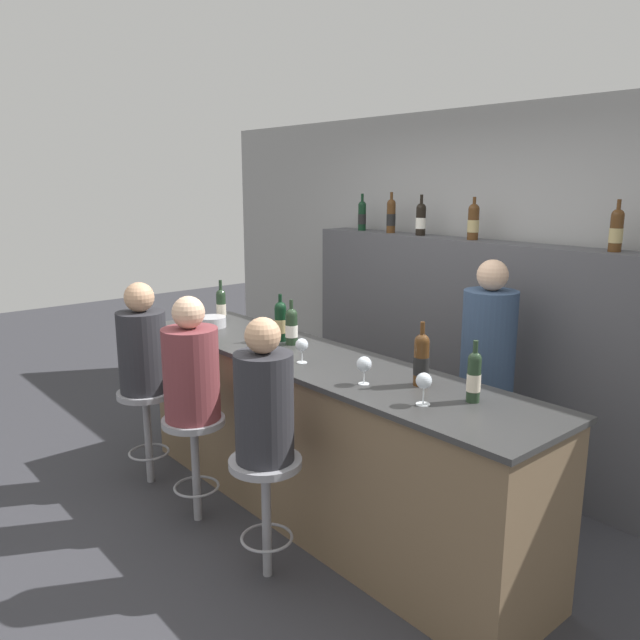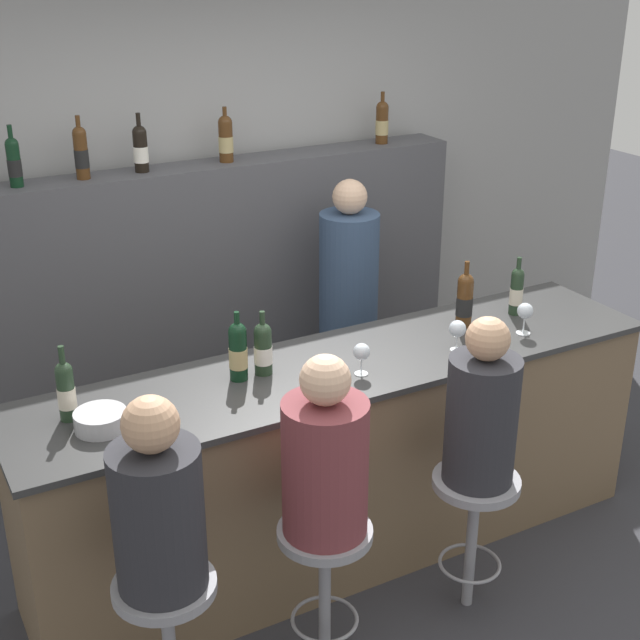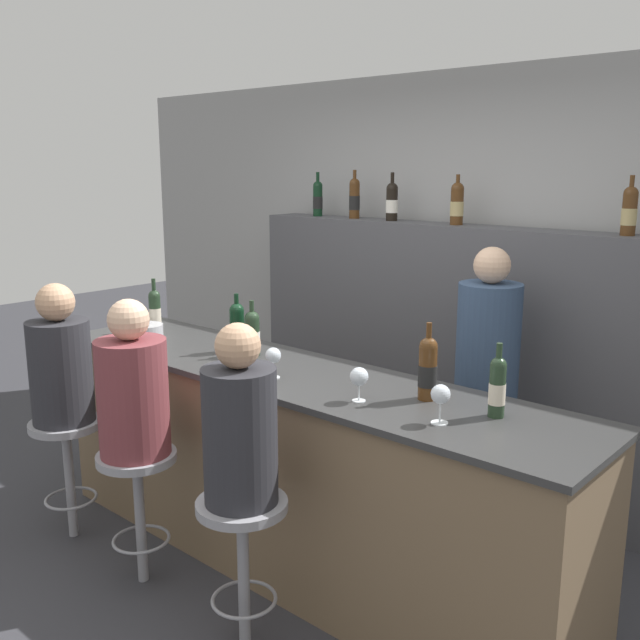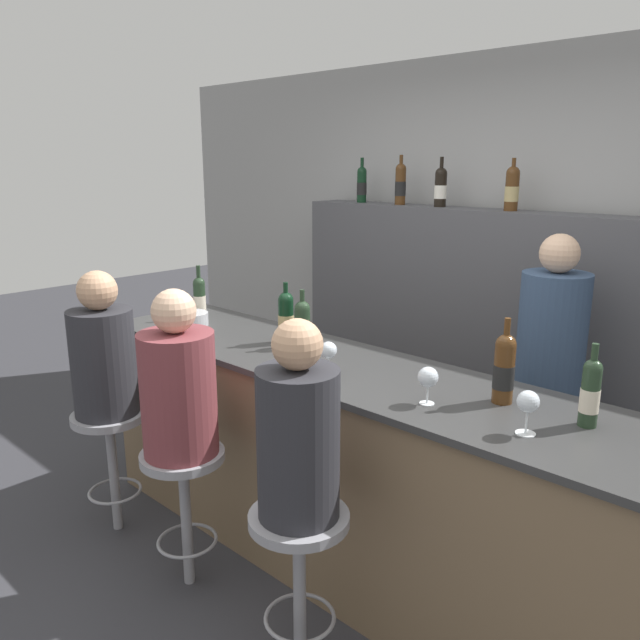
% 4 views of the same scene
% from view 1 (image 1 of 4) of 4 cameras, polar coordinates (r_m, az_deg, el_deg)
% --- Properties ---
extents(ground_plane, '(16.00, 16.00, 0.00)m').
position_cam_1_polar(ground_plane, '(3.98, -3.81, -18.78)').
color(ground_plane, '#333338').
extents(wall_back, '(6.40, 0.05, 2.60)m').
position_cam_1_polar(wall_back, '(4.88, 14.71, 3.12)').
color(wall_back, '#9E9E9E').
rests_on(wall_back, ground_plane).
extents(bar_counter, '(3.07, 0.69, 1.03)m').
position_cam_1_polar(bar_counter, '(3.92, -0.05, -10.77)').
color(bar_counter, brown).
rests_on(bar_counter, ground_plane).
extents(back_bar_cabinet, '(2.88, 0.28, 1.66)m').
position_cam_1_polar(back_bar_cabinet, '(4.80, 12.85, -2.71)').
color(back_bar_cabinet, '#4C4C51').
rests_on(back_bar_cabinet, ground_plane).
extents(wine_bottle_counter_0, '(0.07, 0.07, 0.32)m').
position_cam_1_polar(wine_bottle_counter_0, '(4.73, -9.03, 1.33)').
color(wine_bottle_counter_0, '#233823').
rests_on(wine_bottle_counter_0, bar_counter).
extents(wine_bottle_counter_1, '(0.08, 0.08, 0.32)m').
position_cam_1_polar(wine_bottle_counter_1, '(4.13, -3.64, -0.09)').
color(wine_bottle_counter_1, black).
rests_on(wine_bottle_counter_1, bar_counter).
extents(wine_bottle_counter_2, '(0.08, 0.08, 0.30)m').
position_cam_1_polar(wine_bottle_counter_2, '(4.04, -2.63, -0.56)').
color(wine_bottle_counter_2, '#233823').
rests_on(wine_bottle_counter_2, bar_counter).
extents(wine_bottle_counter_3, '(0.08, 0.08, 0.34)m').
position_cam_1_polar(wine_bottle_counter_3, '(3.27, 9.25, -3.56)').
color(wine_bottle_counter_3, '#4C2D14').
rests_on(wine_bottle_counter_3, bar_counter).
extents(wine_bottle_counter_4, '(0.07, 0.07, 0.30)m').
position_cam_1_polar(wine_bottle_counter_4, '(3.08, 13.90, -5.02)').
color(wine_bottle_counter_4, '#233823').
rests_on(wine_bottle_counter_4, bar_counter).
extents(wine_bottle_backbar_0, '(0.07, 0.07, 0.31)m').
position_cam_1_polar(wine_bottle_backbar_0, '(5.36, 3.87, 9.52)').
color(wine_bottle_backbar_0, black).
rests_on(wine_bottle_backbar_0, back_bar_cabinet).
extents(wine_bottle_backbar_1, '(0.07, 0.07, 0.32)m').
position_cam_1_polar(wine_bottle_backbar_1, '(5.12, 6.51, 9.46)').
color(wine_bottle_backbar_1, '#4C2D14').
rests_on(wine_bottle_backbar_1, back_bar_cabinet).
extents(wine_bottle_backbar_2, '(0.08, 0.08, 0.31)m').
position_cam_1_polar(wine_bottle_backbar_2, '(4.92, 9.21, 9.11)').
color(wine_bottle_backbar_2, black).
rests_on(wine_bottle_backbar_2, back_bar_cabinet).
extents(wine_bottle_backbar_3, '(0.08, 0.08, 0.30)m').
position_cam_1_polar(wine_bottle_backbar_3, '(4.62, 13.84, 8.74)').
color(wine_bottle_backbar_3, '#4C2D14').
rests_on(wine_bottle_backbar_3, back_bar_cabinet).
extents(wine_bottle_backbar_4, '(0.08, 0.08, 0.31)m').
position_cam_1_polar(wine_bottle_backbar_4, '(4.11, 25.47, 7.44)').
color(wine_bottle_backbar_4, '#4C2D14').
rests_on(wine_bottle_backbar_4, back_bar_cabinet).
extents(wine_glass_0, '(0.08, 0.08, 0.15)m').
position_cam_1_polar(wine_glass_0, '(3.64, -1.73, -2.32)').
color(wine_glass_0, silver).
rests_on(wine_glass_0, bar_counter).
extents(wine_glass_1, '(0.08, 0.08, 0.15)m').
position_cam_1_polar(wine_glass_1, '(3.26, 4.05, -4.09)').
color(wine_glass_1, silver).
rests_on(wine_glass_1, bar_counter).
extents(wine_glass_2, '(0.08, 0.08, 0.16)m').
position_cam_1_polar(wine_glass_2, '(3.00, 9.47, -5.59)').
color(wine_glass_2, silver).
rests_on(wine_glass_2, bar_counter).
extents(metal_bowl, '(0.21, 0.21, 0.08)m').
position_cam_1_polar(metal_bowl, '(4.61, -9.86, -0.17)').
color(metal_bowl, '#B7B7BC').
rests_on(metal_bowl, bar_counter).
extents(bar_stool_left, '(0.38, 0.38, 0.67)m').
position_cam_1_polar(bar_stool_left, '(4.48, -15.59, -8.00)').
color(bar_stool_left, gray).
rests_on(bar_stool_left, ground_plane).
extents(guest_seated_left, '(0.32, 0.32, 0.75)m').
position_cam_1_polar(guest_seated_left, '(4.35, -15.95, -2.25)').
color(guest_seated_left, '#28282D').
rests_on(guest_seated_left, bar_stool_left).
extents(bar_stool_middle, '(0.38, 0.38, 0.67)m').
position_cam_1_polar(bar_stool_middle, '(3.93, -11.41, -10.75)').
color(bar_stool_middle, gray).
rests_on(bar_stool_middle, ground_plane).
extents(guest_seated_middle, '(0.33, 0.33, 0.75)m').
position_cam_1_polar(guest_seated_middle, '(3.78, -11.71, -4.30)').
color(guest_seated_middle, brown).
rests_on(guest_seated_middle, bar_stool_middle).
extents(bar_stool_right, '(0.38, 0.38, 0.67)m').
position_cam_1_polar(bar_stool_right, '(3.36, -4.98, -14.77)').
color(bar_stool_right, gray).
rests_on(bar_stool_right, ground_plane).
extents(guest_seated_right, '(0.30, 0.30, 0.75)m').
position_cam_1_polar(guest_seated_right, '(3.17, -5.14, -7.28)').
color(guest_seated_right, '#28282D').
rests_on(guest_seated_right, bar_stool_right).
extents(bartender, '(0.34, 0.34, 1.60)m').
position_cam_1_polar(bartender, '(4.14, 14.88, -6.57)').
color(bartender, '#334766').
rests_on(bartender, ground_plane).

